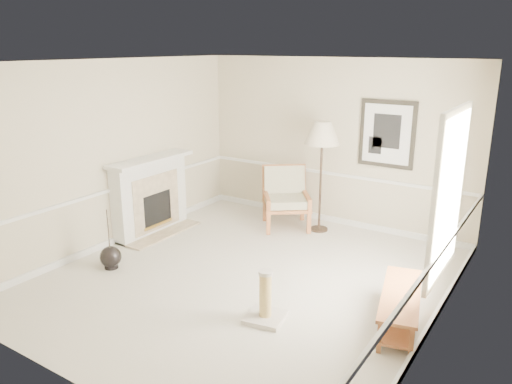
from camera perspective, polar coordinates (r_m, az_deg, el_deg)
ground at (r=7.01m, az=-1.17°, el=-9.75°), size 5.50×5.50×0.00m
room at (r=6.39m, az=0.14°, el=5.38°), size 5.04×5.54×2.92m
fireplace at (r=8.61m, az=-11.93°, el=-0.44°), size 0.64×1.64×1.31m
floor_vase at (r=7.51m, az=-16.28°, el=-7.19°), size 0.31×0.31×0.90m
armchair at (r=8.80m, az=3.39°, el=-0.28°), size 1.13×1.14×1.05m
floor_lamp at (r=8.33m, az=7.59°, el=6.35°), size 0.64×0.64×1.89m
bench at (r=6.05m, az=16.15°, el=-12.14°), size 0.74×1.45×0.40m
scratching_post at (r=5.95m, az=1.07°, el=-12.72°), size 0.51×0.51×0.62m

